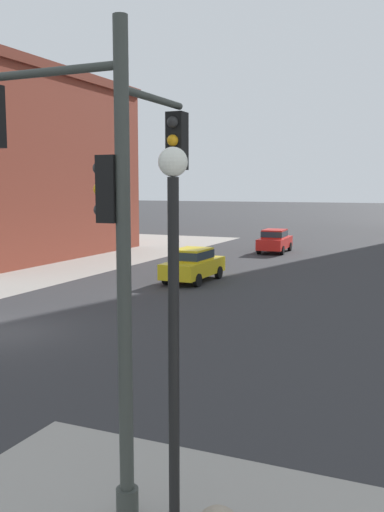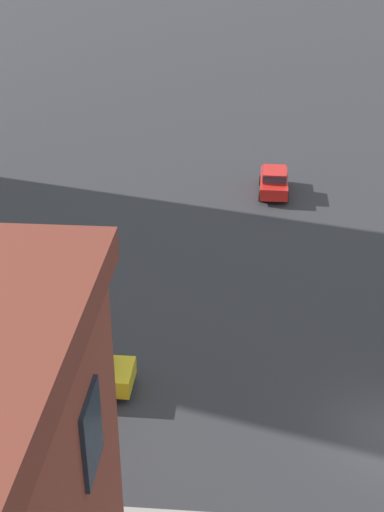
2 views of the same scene
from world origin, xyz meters
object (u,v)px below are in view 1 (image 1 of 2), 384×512
at_px(traffic_signal_main, 66,204).
at_px(car_main_southbound_far, 193,263).
at_px(street_lamp_corner_near, 174,305).
at_px(car_main_southbound_near, 275,240).

height_order(traffic_signal_main, car_main_southbound_far, traffic_signal_main).
distance_m(street_lamp_corner_near, car_main_southbound_far, 21.38).
height_order(street_lamp_corner_near, car_main_southbound_far, street_lamp_corner_near).
bearing_deg(car_main_southbound_near, street_lamp_corner_near, -76.73).
distance_m(traffic_signal_main, car_main_southbound_far, 20.37).
bearing_deg(traffic_signal_main, car_main_southbound_far, 108.40).
distance_m(street_lamp_corner_near, car_main_southbound_near, 34.56).
relative_size(traffic_signal_main, street_lamp_corner_near, 1.33).
bearing_deg(car_main_southbound_near, car_main_southbound_far, -91.54).
height_order(traffic_signal_main, car_main_southbound_near, traffic_signal_main).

